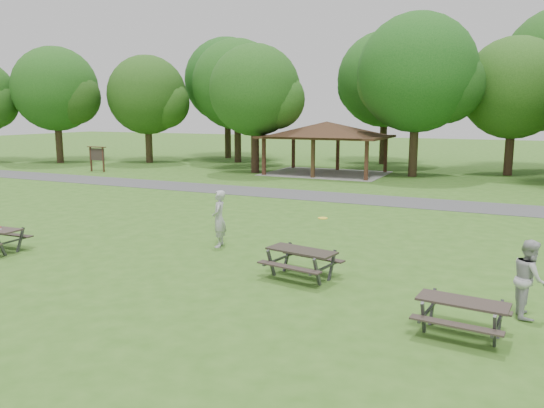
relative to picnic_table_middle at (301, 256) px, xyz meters
The scene contains 17 objects.
ground 3.60m from the picnic_table_middle, behind, with size 160.00×160.00×0.00m, color #34611B.
asphalt_path 13.97m from the picnic_table_middle, 104.58° to the left, with size 120.00×3.20×0.02m, color #444447.
pavilion 24.80m from the picnic_table_middle, 107.73° to the left, with size 8.60×7.01×3.76m.
notice_board 29.33m from the picnic_table_middle, 143.33° to the left, with size 1.60×0.30×1.88m.
tree_row_a 38.50m from the picnic_table_middle, 145.58° to the left, with size 7.56×7.20×9.97m.
tree_row_b 35.34m from the picnic_table_middle, 134.30° to the left, with size 7.14×6.80×9.28m.
tree_row_c 33.95m from the picnic_table_middle, 121.40° to the left, with size 8.19×7.80×10.67m.
tree_row_d 25.82m from the picnic_table_middle, 119.43° to the left, with size 6.93×6.60×9.27m.
tree_row_e 25.34m from the picnic_table_middle, 93.30° to the left, with size 8.40×8.00×11.02m.
tree_row_f 28.88m from the picnic_table_middle, 80.74° to the left, with size 7.35×7.00×9.55m.
tree_deep_a 38.54m from the picnic_table_middle, 122.51° to the left, with size 8.40×8.00×11.38m.
tree_deep_b 33.58m from the picnic_table_middle, 99.45° to the left, with size 8.40×8.00×11.13m.
picnic_table_middle is the anchor object (origin of this frame).
picnic_table_far 4.81m from the picnic_table_middle, 25.98° to the right, with size 1.88×1.57×0.76m.
frisbee_in_flight 1.33m from the picnic_table_middle, 74.72° to the left, with size 0.37×0.37×0.02m.
frisbee_thrower 4.26m from the picnic_table_middle, 152.00° to the left, with size 0.69×0.45×1.90m, color #ADAEB0.
frisbee_catcher 5.55m from the picnic_table_middle, ahead, with size 0.84×0.66×1.73m, color #AEAEB1.
Camera 1 is at (8.64, -12.39, 4.46)m, focal length 35.00 mm.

